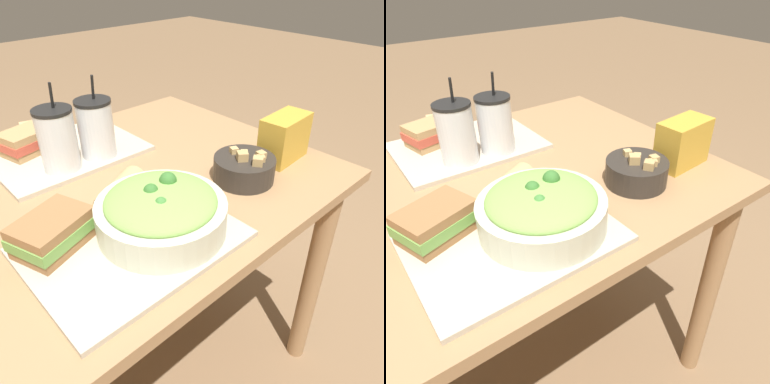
% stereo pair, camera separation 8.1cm
% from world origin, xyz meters
% --- Properties ---
extents(dining_table, '(1.33, 0.81, 0.78)m').
position_xyz_m(dining_table, '(0.00, 0.00, 0.66)').
color(dining_table, '#A37A51').
rests_on(dining_table, ground_plane).
extents(tray_near, '(0.40, 0.30, 0.01)m').
position_xyz_m(tray_near, '(0.04, -0.22, 0.78)').
color(tray_near, '#BCB29E').
rests_on(tray_near, dining_table).
extents(tray_far, '(0.40, 0.30, 0.01)m').
position_xyz_m(tray_far, '(0.13, 0.23, 0.78)').
color(tray_far, '#BCB29E').
rests_on(tray_far, dining_table).
extents(salad_bowl, '(0.26, 0.26, 0.11)m').
position_xyz_m(salad_bowl, '(0.10, -0.23, 0.83)').
color(salad_bowl, beige).
rests_on(salad_bowl, tray_near).
extents(soup_bowl, '(0.15, 0.15, 0.08)m').
position_xyz_m(soup_bowl, '(0.38, -0.20, 0.81)').
color(soup_bowl, '#2D2823').
rests_on(soup_bowl, dining_table).
extents(sandwich_near, '(0.17, 0.14, 0.06)m').
position_xyz_m(sandwich_near, '(-0.08, -0.13, 0.82)').
color(sandwich_near, olive).
rests_on(sandwich_near, tray_near).
extents(baguette_near, '(0.15, 0.12, 0.06)m').
position_xyz_m(baguette_near, '(0.09, -0.10, 0.82)').
color(baguette_near, tan).
rests_on(baguette_near, tray_near).
extents(sandwich_far, '(0.17, 0.13, 0.06)m').
position_xyz_m(sandwich_far, '(0.06, 0.29, 0.82)').
color(sandwich_far, tan).
rests_on(sandwich_far, tray_far).
extents(baguette_far, '(0.14, 0.09, 0.06)m').
position_xyz_m(baguette_far, '(0.12, 0.34, 0.82)').
color(baguette_far, tan).
rests_on(baguette_far, tray_far).
extents(drink_cup_dark, '(0.09, 0.09, 0.22)m').
position_xyz_m(drink_cup_dark, '(0.07, 0.14, 0.86)').
color(drink_cup_dark, silver).
rests_on(drink_cup_dark, tray_far).
extents(drink_cup_red, '(0.09, 0.09, 0.22)m').
position_xyz_m(drink_cup_red, '(0.18, 0.14, 0.86)').
color(drink_cup_red, silver).
rests_on(drink_cup_red, tray_far).
extents(chip_bag, '(0.15, 0.09, 0.12)m').
position_xyz_m(chip_bag, '(0.55, -0.20, 0.84)').
color(chip_bag, gold).
rests_on(chip_bag, dining_table).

